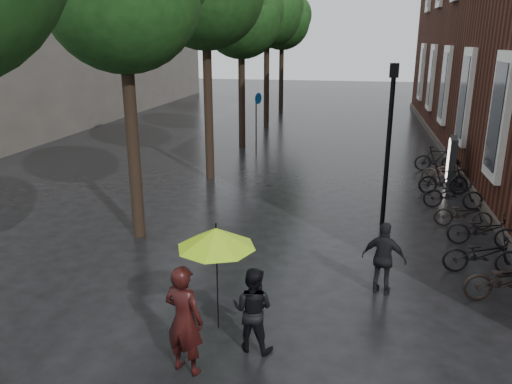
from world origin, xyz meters
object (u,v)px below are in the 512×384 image
(pedestrian_walking, at_px, (384,259))
(lamp_post, at_px, (389,130))
(person_burgundy, at_px, (184,320))
(ad_lightbox, at_px, (451,161))
(person_black, at_px, (253,309))
(parked_bicycles, at_px, (460,203))

(pedestrian_walking, distance_m, lamp_post, 4.54)
(person_burgundy, bearing_deg, ad_lightbox, -100.86)
(pedestrian_walking, height_order, lamp_post, lamp_post)
(person_black, height_order, lamp_post, lamp_post)
(pedestrian_walking, relative_size, lamp_post, 0.35)
(person_burgundy, relative_size, person_black, 1.22)
(pedestrian_walking, height_order, ad_lightbox, ad_lightbox)
(pedestrian_walking, bearing_deg, parked_bicycles, -100.83)
(person_black, distance_m, pedestrian_walking, 3.34)
(ad_lightbox, bearing_deg, person_burgundy, -108.27)
(person_burgundy, bearing_deg, parked_bicycles, -108.64)
(parked_bicycles, height_order, ad_lightbox, ad_lightbox)
(person_burgundy, distance_m, pedestrian_walking, 4.55)
(ad_lightbox, bearing_deg, lamp_post, -110.55)
(parked_bicycles, bearing_deg, lamp_post, -155.46)
(person_burgundy, xyz_separation_m, lamp_post, (3.32, 7.37, 1.81))
(ad_lightbox, relative_size, lamp_post, 0.38)
(parked_bicycles, xyz_separation_m, lamp_post, (-2.25, -1.03, 2.27))
(parked_bicycles, bearing_deg, person_burgundy, -123.57)
(pedestrian_walking, relative_size, ad_lightbox, 0.90)
(person_burgundy, xyz_separation_m, ad_lightbox, (5.87, 12.15, -0.05))
(person_black, distance_m, lamp_post, 7.27)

